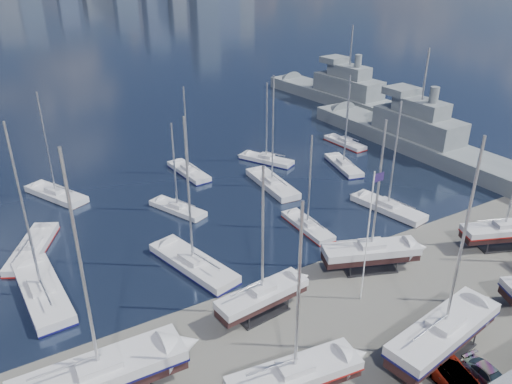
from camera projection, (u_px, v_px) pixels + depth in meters
ground at (378, 319)px, 44.35m from camera, size 1400.00×1400.00×0.00m
water at (1, 10)px, 285.42m from camera, size 1400.00×600.00×0.40m
sailboat_cradle_0 at (101, 375)px, 35.48m from camera, size 12.34×3.70×19.54m
sailboat_cradle_1 at (295, 376)px, 35.59m from camera, size 10.24×3.95×16.12m
sailboat_cradle_2 at (262, 296)px, 44.11m from camera, size 8.99×3.39×14.45m
sailboat_cradle_3 at (444, 332)px, 39.55m from camera, size 12.04×5.06×18.65m
sailboat_cradle_4 at (371, 252)px, 50.45m from camera, size 10.11×6.02×15.96m
sailboat_cradle_6 at (504, 231)px, 54.31m from camera, size 9.56×5.80×15.03m
sailboat_moored_0 at (43, 294)px, 47.09m from camera, size 4.01×12.24×18.06m
sailboat_moored_1 at (33, 250)px, 54.10m from camera, size 7.12×10.24×15.06m
sailboat_moored_2 at (56, 195)px, 66.22m from camera, size 6.82×10.09×14.92m
sailboat_moored_3 at (193, 265)px, 51.38m from camera, size 5.85×11.79×16.99m
sailboat_moored_4 at (178, 209)px, 62.65m from camera, size 5.22×8.27×12.13m
sailboat_moored_5 at (189, 172)px, 73.21m from camera, size 3.31×9.27×13.58m
sailboat_moored_6 at (307, 227)px, 58.64m from camera, size 2.47×8.20×12.18m
sailboat_moored_7 at (272, 185)px, 69.20m from camera, size 3.73×10.92×16.21m
sailboat_moored_8 at (266, 160)px, 77.43m from camera, size 6.29×8.81×13.00m
sailboat_moored_9 at (388, 209)px, 62.75m from camera, size 4.54×10.16×14.83m
sailboat_moored_10 at (343, 166)px, 75.33m from camera, size 4.59×9.28×13.37m
sailboat_moored_11 at (345, 143)px, 84.40m from camera, size 2.86×8.41×12.37m
naval_ship_east at (416, 140)px, 81.98m from camera, size 7.88×43.86×17.94m
naval_ship_west at (347, 98)px, 106.00m from camera, size 11.17×44.89×18.00m
car_c at (460, 384)px, 36.61m from camera, size 3.80×6.24×1.62m
car_d at (490, 377)px, 37.42m from camera, size 2.12×4.54×1.28m
flagpole at (369, 228)px, 43.67m from camera, size 1.15×0.12×13.04m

